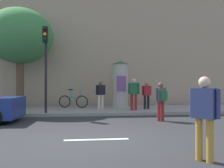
% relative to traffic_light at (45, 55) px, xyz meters
% --- Properties ---
extents(ground_plane, '(80.00, 80.00, 0.00)m').
position_rel_traffic_light_xyz_m(ground_plane, '(2.18, -5.24, -2.94)').
color(ground_plane, '#2B2B2D').
extents(sidewalk_curb, '(36.00, 4.00, 0.15)m').
position_rel_traffic_light_xyz_m(sidewalk_curb, '(2.18, 1.76, -2.86)').
color(sidewalk_curb, gray).
rests_on(sidewalk_curb, ground_plane).
extents(lane_markings, '(25.80, 0.16, 0.01)m').
position_rel_traffic_light_xyz_m(lane_markings, '(2.18, -5.24, -2.93)').
color(lane_markings, silver).
rests_on(lane_markings, ground_plane).
extents(building_backdrop, '(36.00, 5.00, 8.89)m').
position_rel_traffic_light_xyz_m(building_backdrop, '(2.18, 6.76, 1.51)').
color(building_backdrop, tan).
rests_on(building_backdrop, ground_plane).
extents(traffic_light, '(0.24, 0.45, 4.13)m').
position_rel_traffic_light_xyz_m(traffic_light, '(0.00, 0.00, 0.00)').
color(traffic_light, black).
rests_on(traffic_light, sidewalk_curb).
extents(poster_column, '(1.02, 1.02, 2.78)m').
position_rel_traffic_light_xyz_m(poster_column, '(4.00, 2.56, -1.38)').
color(poster_column, '#B2ADA3').
rests_on(poster_column, sidewalk_curb).
extents(street_tree, '(3.74, 3.74, 5.74)m').
position_rel_traffic_light_xyz_m(street_tree, '(-1.81, 2.59, 1.34)').
color(street_tree, brown).
rests_on(street_tree, sidewalk_curb).
extents(pedestrian_with_backpack, '(0.47, 0.53, 1.70)m').
position_rel_traffic_light_xyz_m(pedestrian_with_backpack, '(4.23, -7.41, -1.93)').
color(pedestrian_with_backpack, '#B78C33').
rests_on(pedestrian_with_backpack, ground_plane).
extents(pedestrian_in_light_jacket, '(0.54, 0.48, 1.61)m').
position_rel_traffic_light_xyz_m(pedestrian_in_light_jacket, '(5.04, -2.06, -1.98)').
color(pedestrian_in_light_jacket, maroon).
rests_on(pedestrian_in_light_jacket, ground_plane).
extents(pedestrian_near_pole, '(0.60, 0.38, 1.50)m').
position_rel_traffic_light_xyz_m(pedestrian_near_pole, '(5.32, 1.41, -1.91)').
color(pedestrian_near_pole, black).
rests_on(pedestrian_near_pole, sidewalk_curb).
extents(pedestrian_in_dark_shirt, '(0.57, 0.49, 1.55)m').
position_rel_traffic_light_xyz_m(pedestrian_in_dark_shirt, '(2.77, 1.90, -1.87)').
color(pedestrian_in_dark_shirt, silver).
rests_on(pedestrian_in_dark_shirt, sidewalk_curb).
extents(pedestrian_in_red_top, '(0.59, 0.36, 1.68)m').
position_rel_traffic_light_xyz_m(pedestrian_in_red_top, '(4.47, 0.81, -1.80)').
color(pedestrian_in_red_top, maroon).
rests_on(pedestrian_in_red_top, sidewalk_curb).
extents(bicycle_leaning, '(1.73, 0.51, 1.09)m').
position_rel_traffic_light_xyz_m(bicycle_leaning, '(1.21, 2.58, -2.40)').
color(bicycle_leaning, black).
rests_on(bicycle_leaning, sidewalk_curb).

